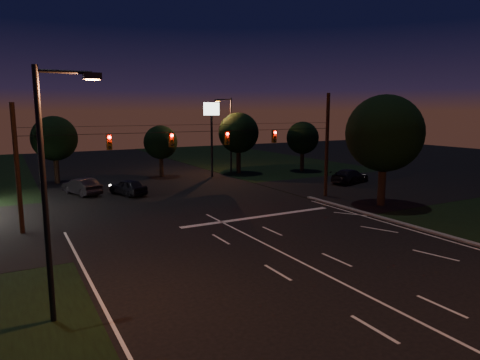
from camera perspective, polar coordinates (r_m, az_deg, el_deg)
ground at (r=20.15m, az=12.66°, el=-12.86°), size 140.00×140.00×0.00m
cross_street_right at (r=44.81m, az=18.31°, el=-0.88°), size 20.00×16.00×0.02m
center_line at (r=16.61m, az=27.26°, el=-18.69°), size 0.14×40.00×0.01m
stop_bar at (r=30.68m, az=2.57°, el=-4.92°), size 12.00×0.50×0.01m
utility_pole_right at (r=38.63m, az=11.29°, el=-2.15°), size 0.30×0.30×9.00m
utility_pole_left at (r=29.82m, az=-26.99°, el=-6.37°), size 0.28×0.28×8.00m
signal_span at (r=31.50m, az=-5.36°, el=5.55°), size 24.00×0.40×1.56m
pole_sign_right at (r=48.45m, az=-3.81°, el=7.72°), size 1.80×0.30×8.40m
street_light_left at (r=16.07m, az=-23.85°, el=0.35°), size 2.20×0.35×9.00m
street_light_right_far at (r=51.71m, az=-1.48°, el=6.72°), size 2.20×0.35×9.00m
tree_right_near at (r=35.51m, az=18.54°, el=5.81°), size 6.00×6.00×8.76m
tree_far_b at (r=48.29m, az=-23.50°, el=5.04°), size 4.60×4.60×6.98m
tree_far_c at (r=49.61m, az=-10.56°, el=4.91°), size 3.80×3.80×5.86m
tree_far_d at (r=51.34m, az=-0.25°, el=6.24°), size 4.80×4.80×7.30m
tree_far_e at (r=54.03m, az=8.29°, el=5.54°), size 4.00×4.00×6.18m
car_oncoming_a at (r=39.70m, az=-14.71°, el=-0.91°), size 2.96×4.57×1.45m
car_oncoming_b at (r=41.11m, az=-20.35°, el=-0.80°), size 3.01×4.85×1.51m
car_cross at (r=46.09m, az=14.45°, el=0.50°), size 5.48×3.47×1.48m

